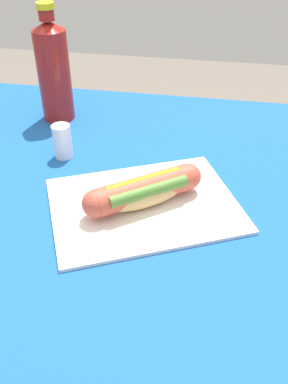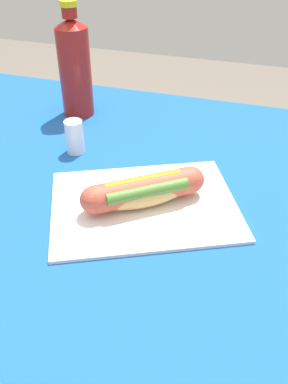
# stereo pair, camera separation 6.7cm
# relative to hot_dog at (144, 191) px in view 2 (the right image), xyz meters

# --- Properties ---
(dining_table) EXTENTS (1.20, 0.84, 0.77)m
(dining_table) POSITION_rel_hot_dog_xyz_m (0.02, -0.04, -0.17)
(dining_table) COLOR brown
(dining_table) RESTS_ON ground
(paper_wrapper) EXTENTS (0.37, 0.34, 0.01)m
(paper_wrapper) POSITION_rel_hot_dog_xyz_m (0.00, -0.00, -0.03)
(paper_wrapper) COLOR silver
(paper_wrapper) RESTS_ON dining_table
(hot_dog) EXTENTS (0.18, 0.15, 0.05)m
(hot_dog) POSITION_rel_hot_dog_xyz_m (0.00, 0.00, 0.00)
(hot_dog) COLOR tan
(hot_dog) RESTS_ON paper_wrapper
(soda_bottle) EXTENTS (0.07, 0.07, 0.25)m
(soda_bottle) POSITION_rel_hot_dog_xyz_m (0.25, -0.29, 0.08)
(soda_bottle) COLOR maroon
(soda_bottle) RESTS_ON dining_table
(salt_shaker) EXTENTS (0.04, 0.04, 0.07)m
(salt_shaker) POSITION_rel_hot_dog_xyz_m (0.19, -0.13, 0.00)
(salt_shaker) COLOR silver
(salt_shaker) RESTS_ON dining_table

